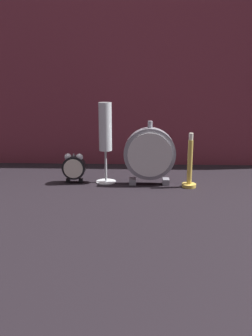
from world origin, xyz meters
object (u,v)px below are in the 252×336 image
alarm_clock_twin_bell (74,167)px  champagne_flute (105,133)px  brass_candlestick (190,169)px  mantel_clock_silver (150,154)px

alarm_clock_twin_bell → champagne_flute: (0.10, 0.01, 0.10)m
alarm_clock_twin_bell → champagne_flute: size_ratio=0.37×
alarm_clock_twin_bell → champagne_flute: champagne_flute is taller
champagne_flute → brass_candlestick: size_ratio=1.51×
mantel_clock_silver → alarm_clock_twin_bell: bearing=176.9°
champagne_flute → brass_candlestick: 0.27m
alarm_clock_twin_bell → mantel_clock_silver: mantel_clock_silver is taller
brass_candlestick → alarm_clock_twin_bell: bearing=174.3°
mantel_clock_silver → brass_candlestick: (0.12, -0.02, -0.04)m
mantel_clock_silver → champagne_flute: (-0.13, 0.02, 0.06)m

